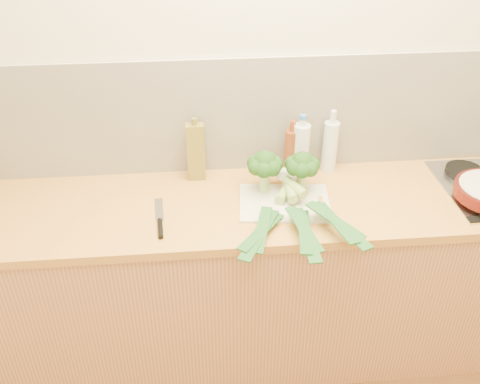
# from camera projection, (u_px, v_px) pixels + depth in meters

# --- Properties ---
(room_shell) EXTENTS (3.50, 3.50, 3.50)m
(room_shell) POSITION_uv_depth(u_px,v_px,m) (275.00, 115.00, 2.42)
(room_shell) COLOR beige
(room_shell) RESTS_ON ground
(counter) EXTENTS (3.20, 0.62, 0.90)m
(counter) POSITION_uv_depth(u_px,v_px,m) (279.00, 277.00, 2.57)
(counter) COLOR tan
(counter) RESTS_ON ground
(chopping_board) EXTENTS (0.41, 0.32, 0.01)m
(chopping_board) POSITION_uv_depth(u_px,v_px,m) (284.00, 203.00, 2.30)
(chopping_board) COLOR white
(chopping_board) RESTS_ON counter
(broccoli_left) EXTENTS (0.16, 0.16, 0.20)m
(broccoli_left) POSITION_uv_depth(u_px,v_px,m) (265.00, 165.00, 2.29)
(broccoli_left) COLOR #A1BD6E
(broccoli_left) RESTS_ON chopping_board
(broccoli_right) EXTENTS (0.15, 0.15, 0.19)m
(broccoli_right) POSITION_uv_depth(u_px,v_px,m) (302.00, 165.00, 2.30)
(broccoli_right) COLOR #A1BD6E
(broccoli_right) RESTS_ON chopping_board
(leek_front) EXTENTS (0.35, 0.64, 0.04)m
(leek_front) POSITION_uv_depth(u_px,v_px,m) (279.00, 200.00, 2.26)
(leek_front) COLOR white
(leek_front) RESTS_ON chopping_board
(leek_mid) EXTENTS (0.11, 0.64, 0.04)m
(leek_mid) POSITION_uv_depth(u_px,v_px,m) (294.00, 202.00, 2.22)
(leek_mid) COLOR white
(leek_mid) RESTS_ON chopping_board
(leek_back) EXTENTS (0.30, 0.62, 0.04)m
(leek_back) POSITION_uv_depth(u_px,v_px,m) (306.00, 196.00, 2.22)
(leek_back) COLOR white
(leek_back) RESTS_ON chopping_board
(chefs_knife) EXTENTS (0.05, 0.29, 0.02)m
(chefs_knife) POSITION_uv_depth(u_px,v_px,m) (160.00, 224.00, 2.17)
(chefs_knife) COLOR silver
(chefs_knife) RESTS_ON counter
(oil_tin) EXTENTS (0.08, 0.05, 0.30)m
(oil_tin) POSITION_uv_depth(u_px,v_px,m) (196.00, 152.00, 2.40)
(oil_tin) COLOR olive
(oil_tin) RESTS_ON counter
(glass_bottle) EXTENTS (0.07, 0.07, 0.30)m
(glass_bottle) POSITION_uv_depth(u_px,v_px,m) (330.00, 146.00, 2.47)
(glass_bottle) COLOR silver
(glass_bottle) RESTS_ON counter
(amber_bottle) EXTENTS (0.06, 0.06, 0.27)m
(amber_bottle) POSITION_uv_depth(u_px,v_px,m) (291.00, 152.00, 2.45)
(amber_bottle) COLOR brown
(amber_bottle) RESTS_ON counter
(water_bottle) EXTENTS (0.08, 0.08, 0.28)m
(water_bottle) POSITION_uv_depth(u_px,v_px,m) (301.00, 152.00, 2.44)
(water_bottle) COLOR silver
(water_bottle) RESTS_ON counter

